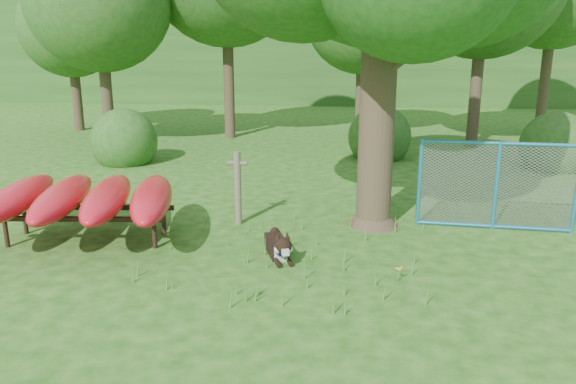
# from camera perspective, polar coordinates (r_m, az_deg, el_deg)

# --- Properties ---
(ground) EXTENTS (80.00, 80.00, 0.00)m
(ground) POSITION_cam_1_polar(r_m,az_deg,el_deg) (7.91, -2.41, -9.24)
(ground) COLOR #1D4E0F
(ground) RESTS_ON ground
(wooden_post) EXTENTS (0.37, 0.13, 1.35)m
(wooden_post) POSITION_cam_1_polar(r_m,az_deg,el_deg) (10.20, -5.13, 0.59)
(wooden_post) COLOR brown
(wooden_post) RESTS_ON ground
(kayak_rack) EXTENTS (3.45, 3.07, 0.97)m
(kayak_rack) POSITION_cam_1_polar(r_m,az_deg,el_deg) (9.87, -19.96, -0.60)
(kayak_rack) COLOR black
(kayak_rack) RESTS_ON ground
(husky_dog) EXTENTS (0.56, 1.13, 0.51)m
(husky_dog) POSITION_cam_1_polar(r_m,az_deg,el_deg) (8.72, -0.92, -5.57)
(husky_dog) COLOR black
(husky_dog) RESTS_ON ground
(fence_section) EXTENTS (2.71, 0.29, 2.64)m
(fence_section) POSITION_cam_1_polar(r_m,az_deg,el_deg) (10.53, 20.40, 0.60)
(fence_section) COLOR #2784BA
(fence_section) RESTS_ON ground
(wildflower_clump) EXTENTS (0.10, 0.10, 0.22)m
(wildflower_clump) POSITION_cam_1_polar(r_m,az_deg,el_deg) (8.04, 11.17, -7.76)
(wildflower_clump) COLOR #47852B
(wildflower_clump) RESTS_ON ground
(bg_tree_c) EXTENTS (4.00, 4.00, 6.12)m
(bg_tree_c) POSITION_cam_1_polar(r_m,az_deg,el_deg) (20.15, 7.65, 17.39)
(bg_tree_c) COLOR #382C1E
(bg_tree_c) RESTS_ON ground
(bg_tree_f) EXTENTS (3.60, 3.60, 5.55)m
(bg_tree_f) POSITION_cam_1_polar(r_m,az_deg,el_deg) (22.52, -21.27, 15.32)
(bg_tree_f) COLOR #382C1E
(bg_tree_f) RESTS_ON ground
(shrub_left) EXTENTS (1.80, 1.80, 1.80)m
(shrub_left) POSITION_cam_1_polar(r_m,az_deg,el_deg) (16.18, -16.15, 2.88)
(shrub_left) COLOR #214F19
(shrub_left) RESTS_ON ground
(shrub_right) EXTENTS (1.80, 1.80, 1.80)m
(shrub_right) POSITION_cam_1_polar(r_m,az_deg,el_deg) (16.39, 25.28, 2.17)
(shrub_right) COLOR #214F19
(shrub_right) RESTS_ON ground
(shrub_mid) EXTENTS (1.80, 1.80, 1.80)m
(shrub_mid) POSITION_cam_1_polar(r_m,az_deg,el_deg) (16.48, 9.19, 3.49)
(shrub_mid) COLOR #214F19
(shrub_mid) RESTS_ON ground
(wooded_hillside) EXTENTS (80.00, 12.00, 6.00)m
(wooded_hillside) POSITION_cam_1_polar(r_m,az_deg,el_deg) (35.14, 4.52, 14.63)
(wooded_hillside) COLOR #214F19
(wooded_hillside) RESTS_ON ground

